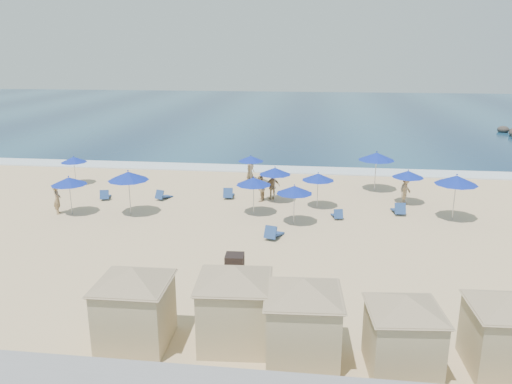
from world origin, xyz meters
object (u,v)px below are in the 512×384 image
at_px(cabana_1, 234,295).
at_px(umbrella_9, 408,174).
at_px(trash_bin, 235,263).
at_px(umbrella_3, 251,159).
at_px(umbrella_2, 128,176).
at_px(umbrella_10, 456,180).
at_px(cabana_0, 134,296).
at_px(beachgoer_2, 273,186).
at_px(beachgoer_3, 406,190).
at_px(beachgoer_4, 250,169).
at_px(cabana_3, 404,323).
at_px(umbrella_4, 275,171).
at_px(umbrella_5, 254,181).
at_px(umbrella_8, 377,156).
at_px(beachgoer_0, 57,200).
at_px(cabana_2, 303,309).
at_px(umbrella_7, 294,190).
at_px(umbrella_0, 74,160).
at_px(cabana_4, 507,322).
at_px(beachgoer_1, 260,189).
at_px(umbrella_1, 69,181).
at_px(umbrella_6, 318,177).

distance_m(cabana_1, umbrella_9, 18.20).
relative_size(trash_bin, umbrella_3, 0.38).
height_order(umbrella_2, umbrella_10, umbrella_10).
relative_size(cabana_0, beachgoer_2, 2.75).
xyz_separation_m(umbrella_2, beachgoer_3, (16.01, 3.99, -1.35)).
bearing_deg(umbrella_10, umbrella_3, 151.74).
bearing_deg(beachgoer_4, cabana_3, -136.87).
relative_size(umbrella_4, umbrella_5, 0.99).
bearing_deg(cabana_1, umbrella_4, 90.45).
height_order(cabana_1, beachgoer_2, cabana_1).
bearing_deg(umbrella_8, beachgoer_0, -158.63).
distance_m(umbrella_2, umbrella_10, 18.23).
distance_m(umbrella_3, beachgoer_0, 13.14).
bearing_deg(cabana_2, umbrella_7, 94.16).
relative_size(cabana_1, umbrella_5, 2.07).
distance_m(cabana_1, umbrella_5, 13.21).
distance_m(umbrella_0, umbrella_9, 22.56).
relative_size(umbrella_3, umbrella_8, 0.76).
bearing_deg(umbrella_10, umbrella_0, 168.95).
xyz_separation_m(cabana_4, umbrella_8, (-1.69, 19.60, 0.80)).
bearing_deg(beachgoer_1, cabana_1, 9.16).
bearing_deg(umbrella_10, beachgoer_4, 148.09).
relative_size(umbrella_3, umbrella_4, 0.91).
height_order(umbrella_5, beachgoer_0, umbrella_5).
height_order(umbrella_4, beachgoer_1, umbrella_4).
bearing_deg(cabana_0, umbrella_1, 124.40).
xyz_separation_m(trash_bin, cabana_1, (0.89, -5.29, 1.31)).
bearing_deg(beachgoer_3, umbrella_1, 134.05).
relative_size(umbrella_8, beachgoer_1, 1.68).
bearing_deg(umbrella_10, umbrella_6, 169.72).
height_order(cabana_2, umbrella_9, cabana_2).
bearing_deg(beachgoer_4, beachgoer_1, -141.45).
bearing_deg(umbrella_9, umbrella_6, -165.09).
bearing_deg(beachgoer_3, cabana_2, -167.32).
xyz_separation_m(umbrella_5, umbrella_7, (2.39, -1.38, -0.04)).
xyz_separation_m(cabana_4, umbrella_1, (-19.57, 12.26, 0.41)).
relative_size(umbrella_5, beachgoer_4, 1.46).
bearing_deg(umbrella_2, cabana_0, -68.40).
height_order(umbrella_2, umbrella_6, umbrella_2).
bearing_deg(cabana_0, umbrella_5, 81.52).
bearing_deg(cabana_4, umbrella_2, 142.02).
height_order(umbrella_4, beachgoer_3, umbrella_4).
bearing_deg(umbrella_9, cabana_4, -89.73).
bearing_deg(umbrella_5, cabana_3, -66.10).
relative_size(umbrella_0, umbrella_5, 0.90).
height_order(umbrella_3, umbrella_8, umbrella_8).
bearing_deg(umbrella_8, cabana_2, -101.88).
bearing_deg(umbrella_5, umbrella_1, -172.90).
bearing_deg(umbrella_5, umbrella_3, 98.98).
bearing_deg(beachgoer_1, umbrella_4, 95.32).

